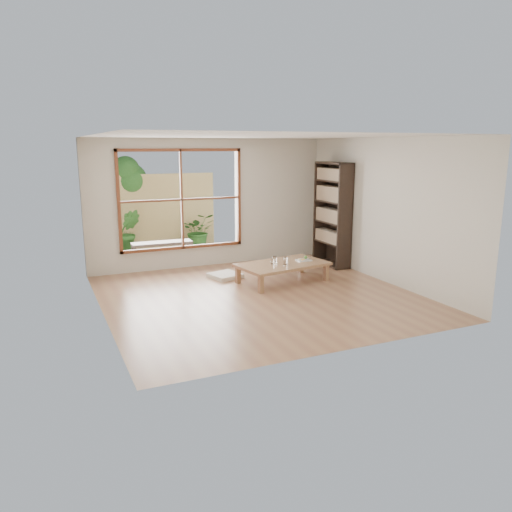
% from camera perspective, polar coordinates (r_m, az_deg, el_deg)
% --- Properties ---
extents(ground, '(5.00, 5.00, 0.00)m').
position_cam_1_polar(ground, '(8.36, 0.31, -4.57)').
color(ground, '#A37751').
rests_on(ground, ground).
extents(low_table, '(1.74, 1.16, 0.35)m').
position_cam_1_polar(low_table, '(9.13, 3.05, -1.09)').
color(low_table, '#A37C4F').
rests_on(low_table, ground).
extents(floor_cushion, '(0.64, 0.64, 0.08)m').
position_cam_1_polar(floor_cushion, '(9.51, -3.55, -2.24)').
color(floor_cushion, beige).
rests_on(floor_cushion, ground).
extents(bookshelf, '(0.34, 0.96, 2.13)m').
position_cam_1_polar(bookshelf, '(10.44, 8.73, 4.71)').
color(bookshelf, '#2E2019').
rests_on(bookshelf, ground).
extents(glass_tall, '(0.07, 0.07, 0.13)m').
position_cam_1_polar(glass_tall, '(9.04, 3.37, -0.52)').
color(glass_tall, silver).
rests_on(glass_tall, low_table).
extents(glass_mid, '(0.06, 0.06, 0.09)m').
position_cam_1_polar(glass_mid, '(9.24, 3.46, -0.38)').
color(glass_mid, silver).
rests_on(glass_mid, low_table).
extents(glass_short, '(0.08, 0.08, 0.10)m').
position_cam_1_polar(glass_short, '(9.24, 2.16, -0.33)').
color(glass_short, silver).
rests_on(glass_short, low_table).
extents(glass_small, '(0.07, 0.07, 0.09)m').
position_cam_1_polar(glass_small, '(9.06, 1.88, -0.61)').
color(glass_small, silver).
rests_on(glass_small, low_table).
extents(food_tray, '(0.27, 0.19, 0.08)m').
position_cam_1_polar(food_tray, '(9.36, 5.50, -0.40)').
color(food_tray, white).
rests_on(food_tray, low_table).
extents(deck, '(2.80, 2.00, 0.05)m').
position_cam_1_polar(deck, '(11.43, -9.83, -0.07)').
color(deck, '#3B322B').
rests_on(deck, ground).
extents(garden_bench, '(1.30, 0.42, 0.41)m').
position_cam_1_polar(garden_bench, '(10.91, -10.69, 1.29)').
color(garden_bench, '#2E2019').
rests_on(garden_bench, deck).
extents(bamboo_fence, '(2.80, 0.06, 1.80)m').
position_cam_1_polar(bamboo_fence, '(12.24, -11.15, 4.98)').
color(bamboo_fence, tan).
rests_on(bamboo_fence, ground).
extents(shrub_right, '(0.84, 0.75, 0.85)m').
position_cam_1_polar(shrub_right, '(12.12, -6.55, 2.91)').
color(shrub_right, '#2C5C22').
rests_on(shrub_right, deck).
extents(shrub_left, '(0.61, 0.51, 1.03)m').
position_cam_1_polar(shrub_left, '(11.65, -14.44, 2.66)').
color(shrub_left, '#2C5C22').
rests_on(shrub_left, deck).
extents(garden_tree, '(1.04, 0.85, 2.22)m').
position_cam_1_polar(garden_tree, '(12.33, -14.72, 8.26)').
color(garden_tree, '#4C3D2D').
rests_on(garden_tree, ground).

